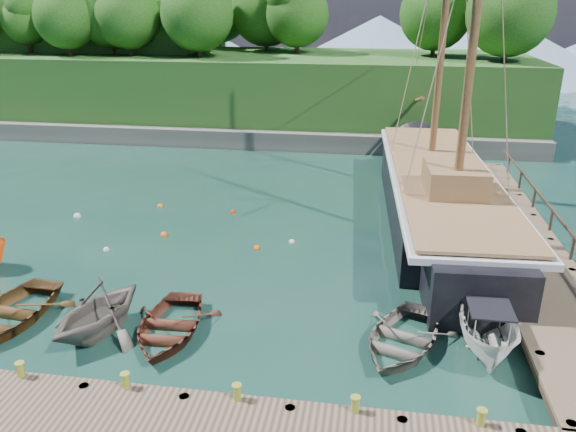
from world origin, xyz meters
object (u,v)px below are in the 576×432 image
Objects in this scene: schooner at (439,199)px; rowboat_2 at (169,334)px; rowboat_0 at (8,323)px; rowboat_1 at (100,332)px; rowboat_3 at (401,346)px; cabin_boat_white at (485,348)px.

rowboat_2 is at bearing -131.87° from schooner.
rowboat_0 is at bearing 179.37° from rowboat_2.
rowboat_1 is at bearing 3.45° from rowboat_0.
rowboat_3 reaches higher than rowboat_2.
rowboat_0 is 19.28m from schooner.
rowboat_3 is (7.43, 0.45, 0.00)m from rowboat_2.
schooner is at bearing 95.91° from cabin_boat_white.
rowboat_1 is 16.81m from schooner.
rowboat_0 is 15.64m from cabin_boat_white.
rowboat_1 is 0.89× the size of rowboat_3.
rowboat_1 is 2.26m from rowboat_2.
schooner reaches higher than rowboat_3.
rowboat_3 is at bearing -103.29° from schooner.
rowboat_2 is 7.44m from rowboat_3.
rowboat_0 is 3.34m from rowboat_1.
rowboat_0 is 1.12× the size of rowboat_2.
rowboat_1 is at bearing -176.20° from rowboat_2.
rowboat_1 is at bearing -137.26° from schooner.
schooner is (15.13, 11.89, 1.08)m from rowboat_0.
rowboat_0 is 13.03m from rowboat_3.
rowboat_2 is at bearing 6.45° from rowboat_0.
rowboat_3 is at bearing 7.18° from rowboat_0.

